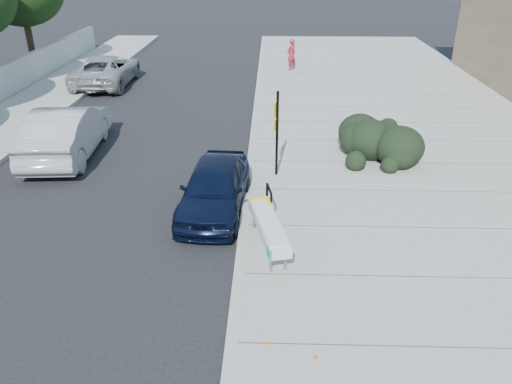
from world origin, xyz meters
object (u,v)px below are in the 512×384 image
Objects in this scene: bike_rack at (269,201)px; suv_silver at (106,70)px; sign_post at (277,128)px; wagon_silver at (67,131)px; sedan_navy at (215,188)px; pedestrian at (291,55)px; bench at (268,226)px.

suv_silver reaches higher than bike_rack.
sign_post is 0.50× the size of wagon_silver.
sedan_navy is at bearing -103.72° from sign_post.
bike_rack is 0.17× the size of suv_silver.
sign_post is at bearing 126.86° from suv_silver.
sign_post is 2.72m from sedan_navy.
sign_post is 0.64× the size of sedan_navy.
bike_rack is 1.59m from sedan_navy.
sedan_navy is 0.78× the size of wagon_silver.
wagon_silver is 3.06× the size of pedestrian.
sedan_navy is 6.38m from wagon_silver.
suv_silver is at bearing 121.41° from sedan_navy.
sedan_navy is (-1.40, 1.99, -0.04)m from bench.
suv_silver is (-1.50, 9.20, -0.09)m from wagon_silver.
suv_silver is at bearing 110.22° from bike_rack.
sedan_navy is (-1.40, 0.76, -0.03)m from bike_rack.
pedestrian is (7.68, 12.13, 0.14)m from wagon_silver.
bench is 1.24m from bike_rack.
pedestrian is (9.18, 2.93, 0.24)m from suv_silver.
pedestrian is (1.08, 16.58, 0.27)m from bike_rack.
suv_silver is at bearing -26.55° from pedestrian.
sign_post is at bearing 74.23° from bench.
bike_rack is 15.87m from suv_silver.
wagon_silver reaches higher than bench.
sign_post is 13.71m from suv_silver.
sign_post reaches higher than bike_rack.
sedan_navy is 14.53m from suv_silver.
pedestrian is at bearing 73.45° from bench.
bench is 2.44m from sedan_navy.
bike_rack is 2.91m from sign_post.
wagon_silver is 14.36m from pedestrian.
sign_post is (0.19, 2.77, 0.88)m from bike_rack.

